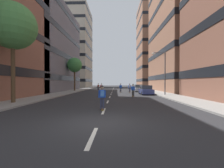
{
  "coord_description": "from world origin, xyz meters",
  "views": [
    {
      "loc": [
        0.86,
        -7.42,
        1.98
      ],
      "look_at": [
        0.0,
        24.24,
        1.66
      ],
      "focal_mm": 24.21,
      "sensor_mm": 36.0,
      "label": 1
    }
  ],
  "objects": [
    {
      "name": "skater_2",
      "position": [
        -0.15,
        3.45,
        1.02
      ],
      "size": [
        0.56,
        0.92,
        1.78
      ],
      "color": "brown",
      "rests_on": "ground_plane"
    },
    {
      "name": "building_left_mid",
      "position": [
        -17.78,
        27.35,
        9.93
      ],
      "size": [
        14.93,
        23.04,
        19.68
      ],
      "color": "slate",
      "rests_on": "ground_plane"
    },
    {
      "name": "building_right_far",
      "position": [
        17.78,
        55.6,
        17.13
      ],
      "size": [
        14.93,
        16.41,
        34.07
      ],
      "color": "#9E6B51",
      "rests_on": "ground_plane"
    },
    {
      "name": "sidewalk_right",
      "position": [
        8.68,
        26.66,
        0.07
      ],
      "size": [
        3.4,
        65.17,
        0.14
      ],
      "primitive_type": "cube",
      "color": "gray",
      "rests_on": "ground_plane"
    },
    {
      "name": "skater_5",
      "position": [
        3.25,
        13.83,
        0.98
      ],
      "size": [
        0.57,
        0.92,
        1.78
      ],
      "color": "brown",
      "rests_on": "ground_plane"
    },
    {
      "name": "sidewalk_left",
      "position": [
        -8.68,
        26.66,
        0.07
      ],
      "size": [
        3.4,
        65.17,
        0.14
      ],
      "primitive_type": "cube",
      "color": "gray",
      "rests_on": "ground_plane"
    },
    {
      "name": "street_tree_near",
      "position": [
        -8.68,
        27.01,
        5.96
      ],
      "size": [
        3.35,
        3.35,
        7.55
      ],
      "color": "#4C3823",
      "rests_on": "sidewalk_left"
    },
    {
      "name": "skater_0",
      "position": [
        -3.37,
        28.33,
        1.02
      ],
      "size": [
        0.56,
        0.92,
        1.78
      ],
      "color": "brown",
      "rests_on": "ground_plane"
    },
    {
      "name": "parked_car_mid",
      "position": [
        5.78,
        25.62,
        0.7
      ],
      "size": [
        1.82,
        4.4,
        1.52
      ],
      "color": "#B2B7BF",
      "rests_on": "ground_plane"
    },
    {
      "name": "building_left_far",
      "position": [
        -17.78,
        55.6,
        16.53
      ],
      "size": [
        14.93,
        16.49,
        32.89
      ],
      "color": "#B2A893",
      "rests_on": "ground_plane"
    },
    {
      "name": "skater_1",
      "position": [
        -2.17,
        23.81,
        0.98
      ],
      "size": [
        0.55,
        0.92,
        1.78
      ],
      "color": "brown",
      "rests_on": "ground_plane"
    },
    {
      "name": "lane_markings",
      "position": [
        0.0,
        25.5,
        0.0
      ],
      "size": [
        0.16,
        57.2,
        0.01
      ],
      "color": "silver",
      "rests_on": "ground_plane"
    },
    {
      "name": "skater_4",
      "position": [
        1.77,
        22.86,
        0.98
      ],
      "size": [
        0.56,
        0.92,
        1.78
      ],
      "color": "brown",
      "rests_on": "ground_plane"
    },
    {
      "name": "street_tree_mid",
      "position": [
        -8.68,
        6.28,
        7.17
      ],
      "size": [
        4.27,
        4.27,
        9.21
      ],
      "color": "#4C3823",
      "rests_on": "sidewalk_left"
    },
    {
      "name": "streetlamp_right",
      "position": [
        7.97,
        15.82,
        4.14
      ],
      "size": [
        2.13,
        0.3,
        6.5
      ],
      "color": "#3F3F44",
      "rests_on": "sidewalk_right"
    },
    {
      "name": "building_right_mid",
      "position": [
        17.78,
        27.35,
        13.23
      ],
      "size": [
        14.93,
        19.95,
        26.29
      ],
      "color": "#9E6B51",
      "rests_on": "ground_plane"
    },
    {
      "name": "ground_plane",
      "position": [
        0.0,
        23.7,
        0.0
      ],
      "size": [
        142.18,
        142.18,
        0.0
      ],
      "primitive_type": "plane",
      "color": "#28282B"
    },
    {
      "name": "skater_3",
      "position": [
        3.54,
        22.49,
        1.02
      ],
      "size": [
        0.54,
        0.91,
        1.78
      ],
      "color": "brown",
      "rests_on": "ground_plane"
    },
    {
      "name": "parked_car_near",
      "position": [
        5.78,
        17.66,
        0.7
      ],
      "size": [
        1.82,
        4.4,
        1.52
      ],
      "color": "navy",
      "rests_on": "ground_plane"
    }
  ]
}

